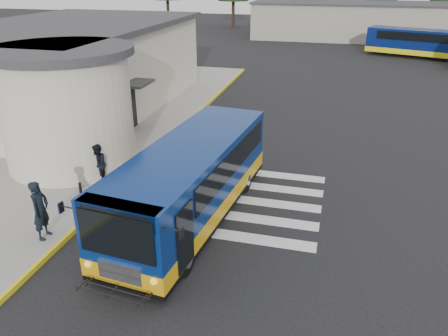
% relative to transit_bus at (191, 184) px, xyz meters
% --- Properties ---
extents(ground, '(140.00, 140.00, 0.00)m').
position_rel_transit_bus_xyz_m(ground, '(0.71, 2.44, -1.25)').
color(ground, black).
rests_on(ground, ground).
extents(sidewalk, '(10.00, 34.00, 0.15)m').
position_rel_transit_bus_xyz_m(sidewalk, '(-8.29, 6.44, -1.18)').
color(sidewalk, gray).
rests_on(sidewalk, ground).
extents(curb_strip, '(0.12, 34.00, 0.16)m').
position_rel_transit_bus_xyz_m(curb_strip, '(-3.34, 6.44, -1.17)').
color(curb_strip, yellow).
rests_on(curb_strip, ground).
extents(station_building, '(12.70, 18.70, 4.80)m').
position_rel_transit_bus_xyz_m(station_building, '(-10.13, 9.35, 1.31)').
color(station_building, beige).
rests_on(station_building, ground).
extents(crosswalk, '(8.00, 5.35, 0.01)m').
position_rel_transit_bus_xyz_m(crosswalk, '(0.21, 1.64, -1.25)').
color(crosswalk, silver).
rests_on(crosswalk, ground).
extents(depot_building, '(26.40, 8.40, 4.20)m').
position_rel_transit_bus_xyz_m(depot_building, '(6.71, 44.44, 0.85)').
color(depot_building, gray).
rests_on(depot_building, ground).
extents(transit_bus, '(3.75, 9.47, 2.62)m').
position_rel_transit_bus_xyz_m(transit_bus, '(0.00, 0.00, 0.00)').
color(transit_bus, navy).
rests_on(transit_bus, ground).
extents(pedestrian_a, '(0.51, 0.72, 1.89)m').
position_rel_transit_bus_xyz_m(pedestrian_a, '(-3.92, -2.49, -0.16)').
color(pedestrian_a, black).
rests_on(pedestrian_a, sidewalk).
extents(pedestrian_b, '(0.88, 0.95, 1.56)m').
position_rel_transit_bus_xyz_m(pedestrian_b, '(-4.19, 1.34, -0.32)').
color(pedestrian_b, black).
rests_on(pedestrian_b, sidewalk).
extents(bollard, '(0.10, 0.10, 1.19)m').
position_rel_transit_bus_xyz_m(bollard, '(-3.49, -0.99, -0.51)').
color(bollard, black).
rests_on(bollard, sidewalk).
extents(far_bus_a, '(8.92, 5.09, 2.22)m').
position_rel_transit_bus_xyz_m(far_bus_a, '(11.00, 33.61, 0.19)').
color(far_bus_a, '#061650').
rests_on(far_bus_a, ground).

